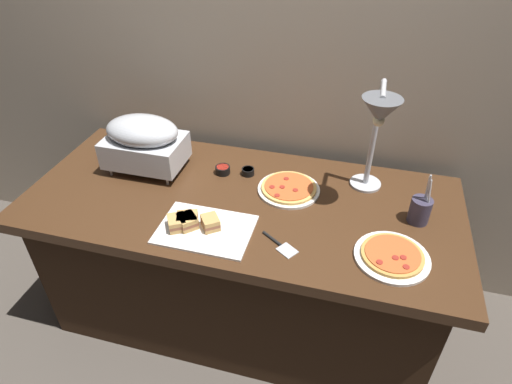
{
  "coord_description": "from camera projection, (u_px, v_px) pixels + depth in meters",
  "views": [
    {
      "loc": [
        0.46,
        -1.43,
        1.91
      ],
      "look_at": [
        0.07,
        0.0,
        0.81
      ],
      "focal_mm": 30.23,
      "sensor_mm": 36.0,
      "label": 1
    }
  ],
  "objects": [
    {
      "name": "chafing_dish",
      "position": [
        144.0,
        141.0,
        1.99
      ],
      "size": [
        0.36,
        0.24,
        0.27
      ],
      "color": "#B7BABF",
      "rests_on": "buffet_table"
    },
    {
      "name": "sauce_cup_near",
      "position": [
        248.0,
        171.0,
        2.03
      ],
      "size": [
        0.06,
        0.06,
        0.03
      ],
      "color": "black",
      "rests_on": "buffet_table"
    },
    {
      "name": "sauce_cup_far",
      "position": [
        223.0,
        170.0,
        2.04
      ],
      "size": [
        0.07,
        0.07,
        0.04
      ],
      "color": "black",
      "rests_on": "buffet_table"
    },
    {
      "name": "buffet_table",
      "position": [
        242.0,
        259.0,
        2.11
      ],
      "size": [
        1.9,
        0.84,
        0.76
      ],
      "color": "#422816",
      "rests_on": "ground_plane"
    },
    {
      "name": "pizza_plate_center",
      "position": [
        392.0,
        256.0,
        1.59
      ],
      "size": [
        0.28,
        0.28,
        0.03
      ],
      "color": "white",
      "rests_on": "buffet_table"
    },
    {
      "name": "heat_lamp",
      "position": [
        378.0,
        120.0,
        1.64
      ],
      "size": [
        0.15,
        0.31,
        0.51
      ],
      "color": "#B7BABF",
      "rests_on": "buffet_table"
    },
    {
      "name": "sandwich_platter",
      "position": [
        198.0,
        225.0,
        1.71
      ],
      "size": [
        0.37,
        0.26,
        0.06
      ],
      "color": "white",
      "rests_on": "buffet_table"
    },
    {
      "name": "utensil_holder",
      "position": [
        420.0,
        210.0,
        1.73
      ],
      "size": [
        0.08,
        0.08,
        0.23
      ],
      "color": "#383347",
      "rests_on": "buffet_table"
    },
    {
      "name": "ground_plane",
      "position": [
        244.0,
        310.0,
        2.34
      ],
      "size": [
        8.0,
        8.0,
        0.0
      ],
      "primitive_type": "plane",
      "color": "#4C443D"
    },
    {
      "name": "back_wall",
      "position": [
        269.0,
        61.0,
        2.01
      ],
      "size": [
        4.4,
        0.04,
        2.4
      ],
      "primitive_type": "cube",
      "color": "tan",
      "rests_on": "ground_plane"
    },
    {
      "name": "serving_spatula",
      "position": [
        280.0,
        245.0,
        1.65
      ],
      "size": [
        0.16,
        0.12,
        0.01
      ],
      "color": "#B7BABF",
      "rests_on": "buffet_table"
    },
    {
      "name": "pizza_plate_front",
      "position": [
        289.0,
        188.0,
        1.93
      ],
      "size": [
        0.28,
        0.28,
        0.03
      ],
      "color": "white",
      "rests_on": "buffet_table"
    }
  ]
}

